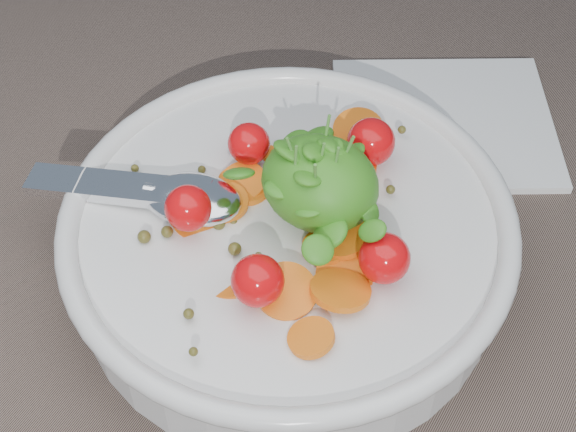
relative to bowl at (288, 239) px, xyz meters
The scene contains 3 objects.
ground 0.04m from the bowl, behind, with size 6.00×6.00×0.00m, color #756053.
bowl is the anchor object (origin of this frame).
napkin 0.19m from the bowl, 79.75° to the left, with size 0.16×0.14×0.01m, color white.
Camera 1 is at (0.19, -0.30, 0.46)m, focal length 55.00 mm.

